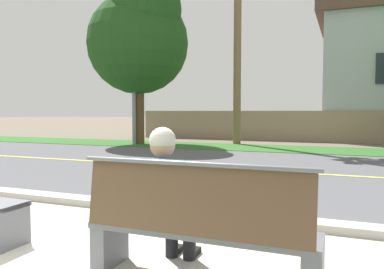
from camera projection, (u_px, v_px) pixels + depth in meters
name	position (u px, v px, depth m)	size (l,w,h in m)	color
ground_plane	(245.00, 162.00, 10.53)	(140.00, 140.00, 0.00)	#665B4C
sidewalk_pavement	(43.00, 263.00, 3.48)	(44.00, 3.60, 0.01)	beige
curb_edge	(146.00, 208.00, 5.28)	(44.00, 0.30, 0.11)	#ADA89E
street_asphalt	(230.00, 169.00, 9.13)	(52.00, 8.00, 0.01)	#515156
road_centre_line	(230.00, 169.00, 9.13)	(48.00, 0.14, 0.01)	#E0CC4C
far_verge_grass	(271.00, 148.00, 14.24)	(48.00, 2.80, 0.02)	#2D6026
bench_right	(198.00, 229.00, 3.02)	(1.87, 0.48, 1.01)	slate
seated_person_blue	(168.00, 194.00, 3.30)	(0.52, 0.68, 1.25)	black
streetlamp	(136.00, 43.00, 15.86)	(0.24, 2.10, 7.35)	gray
shade_tree_far_left	(140.00, 36.00, 15.84)	(4.20, 4.20, 6.92)	brown
garden_wall	(269.00, 126.00, 18.14)	(13.00, 0.36, 1.40)	gray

